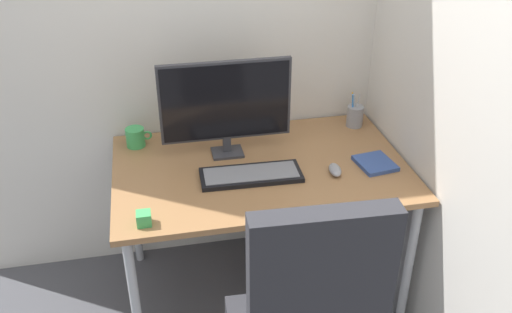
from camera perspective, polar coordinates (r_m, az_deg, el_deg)
ground_plane at (r=2.95m, az=0.42°, el=-13.34°), size 8.00×8.00×0.00m
wall_side_right at (r=2.28m, az=19.24°, el=12.43°), size 0.04×2.38×2.80m
desk at (r=2.54m, az=0.48°, el=-2.21°), size 1.31×0.84×0.74m
filing_cabinet at (r=2.81m, az=9.15°, el=-7.88°), size 0.44×0.53×0.64m
monitor at (r=2.50m, az=-3.12°, el=5.46°), size 0.59×0.11×0.45m
keyboard at (r=2.42m, az=-0.52°, el=-1.89°), size 0.44×0.18×0.02m
mouse at (r=2.47m, az=8.06°, el=-1.35°), size 0.06×0.11×0.03m
pen_holder at (r=2.87m, az=10.05°, el=4.11°), size 0.08×0.08×0.18m
notebook at (r=2.56m, az=12.05°, el=-0.68°), size 0.17×0.19×0.02m
coffee_mug at (r=2.70m, az=-12.17°, el=1.93°), size 0.12×0.09×0.09m
desk_clamp_accessory at (r=2.17m, az=-11.37°, el=-6.22°), size 0.06×0.06×0.05m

